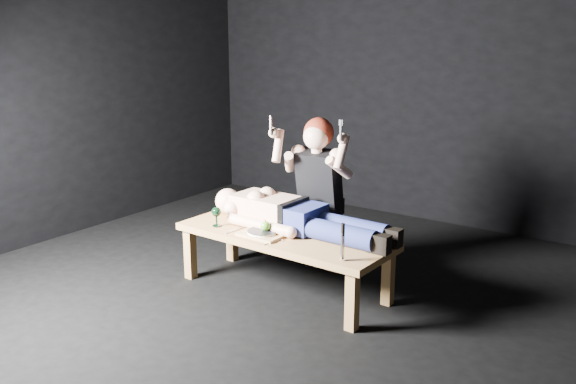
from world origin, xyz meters
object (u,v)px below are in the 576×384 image
object	(u,v)px
lying_man	(299,213)
serving_tray	(262,234)
table	(284,262)
kneeling_woman	(323,193)
goblet	(216,217)
carving_knife	(343,242)

from	to	relation	value
lying_man	serving_tray	bearing A→B (deg)	-118.63
table	serving_tray	distance (m)	0.29
kneeling_woman	goblet	bearing A→B (deg)	-134.69
kneeling_woman	serving_tray	world-z (taller)	kneeling_woman
lying_man	kneeling_woman	world-z (taller)	kneeling_woman
kneeling_woman	carving_knife	bearing A→B (deg)	-58.01
kneeling_woman	serving_tray	size ratio (longest dim) A/B	3.96
table	goblet	world-z (taller)	goblet
lying_man	table	bearing A→B (deg)	-111.77
lying_man	carving_knife	distance (m)	0.68
serving_tray	goblet	distance (m)	0.42
table	kneeling_woman	bearing A→B (deg)	90.66
goblet	table	bearing A→B (deg)	17.65
lying_man	serving_tray	distance (m)	0.32
lying_man	carving_knife	xyz separation A→B (m)	(0.58, -0.36, -0.01)
serving_tray	carving_knife	size ratio (longest dim) A/B	1.30
kneeling_woman	goblet	xyz separation A→B (m)	(-0.52, -0.68, -0.12)
kneeling_woman	lying_man	bearing A→B (deg)	-91.03
table	lying_man	xyz separation A→B (m)	(0.05, 0.12, 0.36)
lying_man	serving_tray	size ratio (longest dim) A/B	4.97
carving_knife	goblet	bearing A→B (deg)	177.81
table	serving_tray	size ratio (longest dim) A/B	5.00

